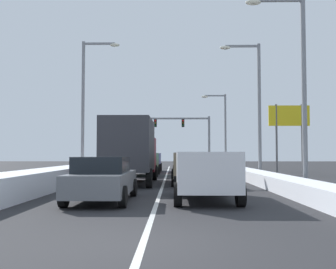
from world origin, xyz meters
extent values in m
plane|color=#28282B|center=(0.00, 16.23, 0.00)|extent=(120.00, 120.00, 0.00)
cube|color=silver|center=(0.00, 20.29, 0.00)|extent=(0.14, 44.63, 0.01)
cube|color=white|center=(5.30, 20.29, 0.31)|extent=(1.26, 44.63, 0.62)
cube|color=white|center=(-5.30, 20.29, 0.45)|extent=(1.79, 44.63, 0.89)
cube|color=silver|center=(1.64, 6.64, 1.04)|extent=(1.95, 4.90, 1.25)
cube|color=black|center=(1.64, 4.23, 1.32)|extent=(1.56, 0.06, 0.55)
cube|color=red|center=(0.86, 4.24, 0.94)|extent=(0.20, 0.08, 0.28)
cube|color=red|center=(2.42, 4.24, 0.94)|extent=(0.20, 0.08, 0.28)
cylinder|color=black|center=(0.68, 8.34, 0.37)|extent=(0.25, 0.74, 0.74)
cylinder|color=black|center=(2.59, 8.34, 0.37)|extent=(0.25, 0.74, 0.74)
cylinder|color=black|center=(0.68, 4.94, 0.37)|extent=(0.25, 0.74, 0.74)
cylinder|color=black|center=(2.59, 4.94, 0.37)|extent=(0.25, 0.74, 0.74)
cube|color=#937F60|center=(1.52, 13.82, 1.04)|extent=(1.95, 4.90, 1.25)
cube|color=black|center=(1.52, 11.41, 1.32)|extent=(1.56, 0.06, 0.55)
cube|color=red|center=(0.74, 11.42, 0.94)|extent=(0.20, 0.08, 0.28)
cube|color=red|center=(2.30, 11.42, 0.94)|extent=(0.20, 0.08, 0.28)
cylinder|color=black|center=(0.56, 15.52, 0.37)|extent=(0.25, 0.74, 0.74)
cylinder|color=black|center=(2.47, 15.52, 0.37)|extent=(0.25, 0.74, 0.74)
cylinder|color=black|center=(0.56, 12.12, 0.37)|extent=(0.25, 0.74, 0.74)
cylinder|color=black|center=(2.47, 12.12, 0.37)|extent=(0.25, 0.74, 0.74)
cube|color=#B7BABF|center=(1.74, 19.80, 0.63)|extent=(1.82, 4.50, 0.70)
cube|color=black|center=(1.74, 19.65, 1.23)|extent=(1.64, 2.20, 0.55)
cube|color=red|center=(1.05, 17.60, 0.75)|extent=(0.24, 0.08, 0.14)
cube|color=red|center=(2.44, 17.60, 0.75)|extent=(0.24, 0.08, 0.14)
cylinder|color=black|center=(0.85, 21.35, 0.33)|extent=(0.22, 0.66, 0.66)
cylinder|color=black|center=(2.63, 21.35, 0.33)|extent=(0.22, 0.66, 0.66)
cylinder|color=black|center=(0.85, 18.25, 0.33)|extent=(0.22, 0.66, 0.66)
cylinder|color=black|center=(2.63, 18.25, 0.33)|extent=(0.22, 0.66, 0.66)
cube|color=maroon|center=(1.49, 25.43, 0.63)|extent=(1.82, 4.50, 0.70)
cube|color=black|center=(1.49, 25.28, 1.23)|extent=(1.64, 2.20, 0.55)
cube|color=red|center=(0.80, 23.23, 0.75)|extent=(0.24, 0.08, 0.14)
cube|color=red|center=(2.18, 23.23, 0.75)|extent=(0.24, 0.08, 0.14)
cylinder|color=black|center=(0.60, 26.98, 0.33)|extent=(0.22, 0.66, 0.66)
cylinder|color=black|center=(2.38, 26.98, 0.33)|extent=(0.22, 0.66, 0.66)
cylinder|color=black|center=(0.60, 23.88, 0.33)|extent=(0.22, 0.66, 0.66)
cylinder|color=black|center=(2.38, 23.88, 0.33)|extent=(0.22, 0.66, 0.66)
cube|color=slate|center=(-1.86, 6.23, 0.63)|extent=(1.82, 4.50, 0.70)
cube|color=black|center=(-1.86, 6.08, 1.23)|extent=(1.64, 2.20, 0.55)
cube|color=red|center=(-2.55, 4.03, 0.75)|extent=(0.24, 0.08, 0.14)
cube|color=red|center=(-1.17, 4.03, 0.75)|extent=(0.24, 0.08, 0.14)
cylinder|color=black|center=(-2.75, 7.78, 0.33)|extent=(0.22, 0.66, 0.66)
cylinder|color=black|center=(-0.97, 7.78, 0.33)|extent=(0.22, 0.66, 0.66)
cylinder|color=black|center=(-2.75, 4.68, 0.33)|extent=(0.22, 0.66, 0.66)
cylinder|color=black|center=(-0.97, 4.68, 0.33)|extent=(0.22, 0.66, 0.66)
cube|color=maroon|center=(-1.73, 16.46, 1.56)|extent=(2.35, 2.20, 2.00)
cube|color=#333338|center=(-1.73, 12.86, 2.06)|extent=(2.35, 5.00, 2.60)
cylinder|color=black|center=(-2.86, 16.76, 0.46)|extent=(0.28, 0.92, 0.92)
cylinder|color=black|center=(-0.61, 16.76, 0.46)|extent=(0.28, 0.92, 0.92)
cylinder|color=black|center=(-2.86, 11.36, 0.46)|extent=(0.28, 0.92, 0.92)
cylinder|color=black|center=(-0.61, 11.36, 0.46)|extent=(0.28, 0.92, 0.92)
cube|color=#1E5633|center=(-1.62, 21.71, 1.04)|extent=(1.95, 4.90, 1.25)
cube|color=black|center=(-1.62, 19.30, 1.32)|extent=(1.56, 0.06, 0.55)
cube|color=red|center=(-2.40, 19.31, 0.94)|extent=(0.20, 0.08, 0.28)
cube|color=red|center=(-0.84, 19.31, 0.94)|extent=(0.20, 0.08, 0.28)
cylinder|color=black|center=(-2.57, 23.41, 0.37)|extent=(0.25, 0.74, 0.74)
cylinder|color=black|center=(-0.66, 23.41, 0.37)|extent=(0.25, 0.74, 0.74)
cylinder|color=black|center=(-2.57, 20.01, 0.37)|extent=(0.25, 0.74, 0.74)
cylinder|color=black|center=(-0.66, 20.01, 0.37)|extent=(0.25, 0.74, 0.74)
cube|color=navy|center=(-1.65, 28.13, 1.04)|extent=(1.95, 4.90, 1.25)
cube|color=black|center=(-1.65, 25.72, 1.32)|extent=(1.56, 0.06, 0.55)
cube|color=red|center=(-2.43, 25.73, 0.94)|extent=(0.20, 0.08, 0.28)
cube|color=red|center=(-0.87, 25.73, 0.94)|extent=(0.20, 0.08, 0.28)
cylinder|color=black|center=(-2.61, 29.83, 0.37)|extent=(0.25, 0.74, 0.74)
cylinder|color=black|center=(-0.70, 29.83, 0.37)|extent=(0.25, 0.74, 0.74)
cylinder|color=black|center=(-2.61, 26.43, 0.37)|extent=(0.25, 0.74, 0.74)
cylinder|color=black|center=(-0.70, 26.43, 0.37)|extent=(0.25, 0.74, 0.74)
cylinder|color=slate|center=(4.90, 40.58, 3.10)|extent=(0.28, 0.28, 6.20)
cube|color=slate|center=(-0.33, 40.58, 5.95)|extent=(10.46, 0.20, 0.20)
cube|color=black|center=(1.70, 40.58, 5.38)|extent=(0.34, 0.34, 0.95)
sphere|color=red|center=(1.70, 40.39, 5.66)|extent=(0.22, 0.22, 0.22)
sphere|color=#593F0C|center=(1.70, 40.39, 5.38)|extent=(0.22, 0.22, 0.22)
sphere|color=#0C3819|center=(1.70, 40.39, 5.09)|extent=(0.22, 0.22, 0.22)
cube|color=black|center=(-1.70, 40.58, 5.38)|extent=(0.34, 0.34, 0.95)
sphere|color=red|center=(-1.70, 40.39, 5.66)|extent=(0.22, 0.22, 0.22)
sphere|color=#593F0C|center=(-1.70, 40.39, 5.38)|extent=(0.22, 0.22, 0.22)
sphere|color=#0C3819|center=(-1.70, 40.39, 5.09)|extent=(0.22, 0.22, 0.22)
cube|color=black|center=(-4.76, 40.58, 5.38)|extent=(0.34, 0.34, 0.95)
sphere|color=red|center=(-4.76, 40.39, 5.66)|extent=(0.22, 0.22, 0.22)
sphere|color=#593F0C|center=(-4.76, 40.39, 5.38)|extent=(0.22, 0.22, 0.22)
sphere|color=#0C3819|center=(-4.76, 40.39, 5.09)|extent=(0.22, 0.22, 0.22)
cylinder|color=gray|center=(6.33, 10.14, 4.32)|extent=(0.22, 0.22, 8.65)
cube|color=gray|center=(5.23, 10.14, 8.50)|extent=(2.20, 0.14, 0.14)
ellipsoid|color=#EAE5C6|center=(4.13, 10.14, 8.40)|extent=(0.70, 0.36, 0.24)
cylinder|color=gray|center=(6.15, 18.26, 4.42)|extent=(0.22, 0.22, 8.83)
cube|color=gray|center=(5.05, 18.26, 8.68)|extent=(2.20, 0.14, 0.14)
ellipsoid|color=#EAE5C6|center=(3.95, 18.26, 8.58)|extent=(0.70, 0.36, 0.24)
cylinder|color=gray|center=(6.09, 34.49, 4.00)|extent=(0.22, 0.22, 8.00)
cube|color=gray|center=(4.99, 34.49, 7.85)|extent=(2.20, 0.14, 0.14)
ellipsoid|color=#EAE5C6|center=(3.89, 34.49, 7.75)|extent=(0.70, 0.36, 0.24)
cylinder|color=gray|center=(-5.78, 19.85, 4.75)|extent=(0.22, 0.22, 9.50)
cube|color=gray|center=(-4.68, 19.85, 9.35)|extent=(2.20, 0.14, 0.14)
ellipsoid|color=#EAE5C6|center=(-3.58, 19.85, 9.25)|extent=(0.70, 0.36, 0.24)
cylinder|color=#59595B|center=(8.61, 23.45, 2.75)|extent=(0.16, 0.16, 5.50)
cylinder|color=#59595B|center=(10.61, 23.45, 2.75)|extent=(0.16, 0.16, 5.50)
cube|color=yellow|center=(9.61, 23.45, 4.60)|extent=(3.20, 0.12, 1.60)
camera|label=1|loc=(0.56, -6.98, 1.61)|focal=41.51mm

